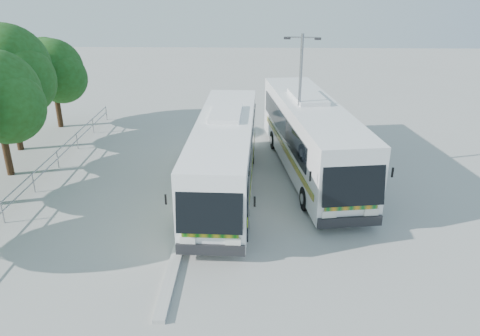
{
  "coord_description": "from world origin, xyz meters",
  "views": [
    {
      "loc": [
        0.47,
        -17.1,
        9.83
      ],
      "look_at": [
        -0.07,
        2.69,
        1.51
      ],
      "focal_mm": 35.0,
      "sensor_mm": 36.0,
      "label": 1
    }
  ],
  "objects_px": {
    "lamppost": "(299,100)",
    "tree_far_d": "(7,69)",
    "coach_main": "(225,154)",
    "tree_far_e": "(53,70)",
    "coach_adjacent": "(311,136)"
  },
  "relations": [
    {
      "from": "tree_far_e",
      "to": "lamppost",
      "type": "height_order",
      "value": "lamppost"
    },
    {
      "from": "tree_far_e",
      "to": "coach_adjacent",
      "type": "bearing_deg",
      "value": -24.7
    },
    {
      "from": "tree_far_e",
      "to": "coach_adjacent",
      "type": "distance_m",
      "value": 17.86
    },
    {
      "from": "tree_far_d",
      "to": "coach_adjacent",
      "type": "height_order",
      "value": "tree_far_d"
    },
    {
      "from": "coach_main",
      "to": "coach_adjacent",
      "type": "bearing_deg",
      "value": 30.74
    },
    {
      "from": "tree_far_d",
      "to": "tree_far_e",
      "type": "height_order",
      "value": "tree_far_d"
    },
    {
      "from": "tree_far_d",
      "to": "coach_main",
      "type": "xyz_separation_m",
      "value": [
        12.48,
        -5.34,
        -2.9
      ]
    },
    {
      "from": "lamppost",
      "to": "tree_far_d",
      "type": "bearing_deg",
      "value": 176.56
    },
    {
      "from": "tree_far_e",
      "to": "coach_main",
      "type": "bearing_deg",
      "value": -39.82
    },
    {
      "from": "tree_far_e",
      "to": "lamppost",
      "type": "bearing_deg",
      "value": -26.5
    },
    {
      "from": "tree_far_e",
      "to": "lamppost",
      "type": "xyz_separation_m",
      "value": [
        15.42,
        -7.69,
        0.07
      ]
    },
    {
      "from": "coach_main",
      "to": "lamppost",
      "type": "distance_m",
      "value": 4.68
    },
    {
      "from": "tree_far_d",
      "to": "lamppost",
      "type": "relative_size",
      "value": 1.02
    },
    {
      "from": "coach_adjacent",
      "to": "coach_main",
      "type": "bearing_deg",
      "value": -158.87
    },
    {
      "from": "tree_far_e",
      "to": "coach_main",
      "type": "distance_m",
      "value": 15.49
    }
  ]
}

